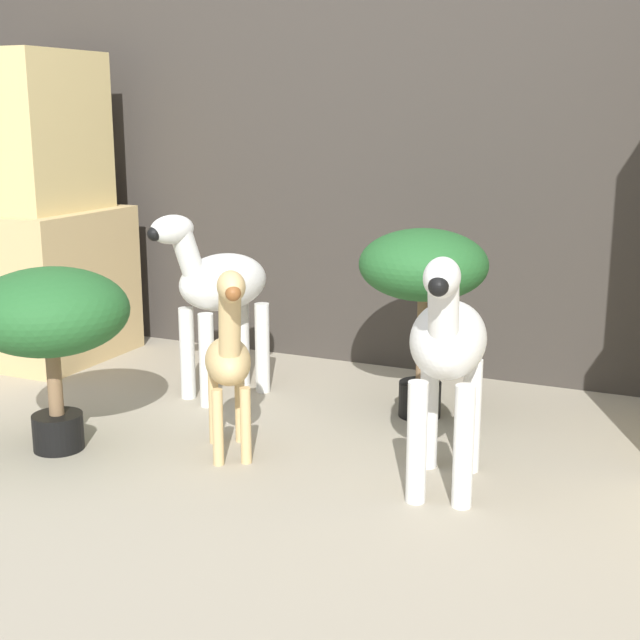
{
  "coord_description": "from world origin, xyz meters",
  "views": [
    {
      "loc": [
        1.15,
        -1.79,
        1.0
      ],
      "look_at": [
        0.06,
        0.62,
        0.37
      ],
      "focal_mm": 50.0,
      "sensor_mm": 36.0,
      "label": 1
    }
  ],
  "objects_px": {
    "zebra_left": "(218,289)",
    "potted_palm_back": "(50,317)",
    "potted_palm_front": "(423,273)",
    "zebra_right": "(447,350)",
    "giraffe_figurine": "(229,354)"
  },
  "relations": [
    {
      "from": "potted_palm_front",
      "to": "potted_palm_back",
      "type": "distance_m",
      "value": 1.16
    },
    {
      "from": "zebra_right",
      "to": "potted_palm_back",
      "type": "height_order",
      "value": "zebra_right"
    },
    {
      "from": "zebra_left",
      "to": "zebra_right",
      "type": "bearing_deg",
      "value": -25.05
    },
    {
      "from": "potted_palm_front",
      "to": "zebra_right",
      "type": "bearing_deg",
      "value": -65.87
    },
    {
      "from": "zebra_right",
      "to": "potted_palm_back",
      "type": "relative_size",
      "value": 1.2
    },
    {
      "from": "potted_palm_front",
      "to": "potted_palm_back",
      "type": "xyz_separation_m",
      "value": [
        -0.9,
        -0.73,
        -0.08
      ]
    },
    {
      "from": "zebra_right",
      "to": "giraffe_figurine",
      "type": "xyz_separation_m",
      "value": [
        -0.63,
        -0.04,
        -0.07
      ]
    },
    {
      "from": "potted_palm_front",
      "to": "giraffe_figurine",
      "type": "bearing_deg",
      "value": -124.35
    },
    {
      "from": "zebra_right",
      "to": "giraffe_figurine",
      "type": "height_order",
      "value": "zebra_right"
    },
    {
      "from": "giraffe_figurine",
      "to": "potted_palm_front",
      "type": "distance_m",
      "value": 0.72
    },
    {
      "from": "zebra_left",
      "to": "potted_palm_back",
      "type": "xyz_separation_m",
      "value": [
        -0.19,
        -0.64,
        0.02
      ]
    },
    {
      "from": "zebra_right",
      "to": "potted_palm_back",
      "type": "bearing_deg",
      "value": -170.23
    },
    {
      "from": "zebra_right",
      "to": "potted_palm_front",
      "type": "distance_m",
      "value": 0.59
    },
    {
      "from": "zebra_right",
      "to": "giraffe_figurine",
      "type": "distance_m",
      "value": 0.64
    },
    {
      "from": "potted_palm_back",
      "to": "zebra_left",
      "type": "bearing_deg",
      "value": 73.8
    }
  ]
}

